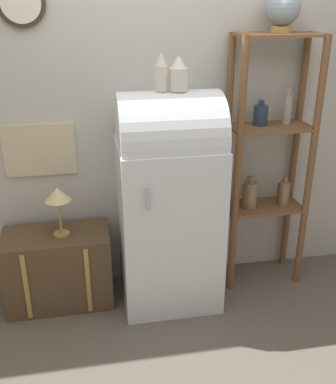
{
  "coord_description": "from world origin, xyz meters",
  "views": [
    {
      "loc": [
        -0.51,
        -2.51,
        2.04
      ],
      "look_at": [
        -0.01,
        0.25,
        0.83
      ],
      "focal_mm": 42.0,
      "sensor_mm": 36.0,
      "label": 1
    }
  ],
  "objects": [
    {
      "name": "suitcase_trunk",
      "position": [
        -0.79,
        0.31,
        0.27
      ],
      "size": [
        0.74,
        0.4,
        0.55
      ],
      "color": "brown",
      "rests_on": "ground_plane"
    },
    {
      "name": "globe",
      "position": [
        0.77,
        0.4,
        1.98
      ],
      "size": [
        0.22,
        0.22,
        0.26
      ],
      "color": "#AD8942",
      "rests_on": "shelf_unit"
    },
    {
      "name": "ground_plane",
      "position": [
        0.0,
        0.0,
        0.0
      ],
      "size": [
        12.0,
        12.0,
        0.0
      ],
      "primitive_type": "plane",
      "color": "#60564C"
    },
    {
      "name": "desk_lamp",
      "position": [
        -0.74,
        0.3,
        0.83
      ],
      "size": [
        0.18,
        0.18,
        0.35
      ],
      "color": "#AD8942",
      "rests_on": "suitcase_trunk"
    },
    {
      "name": "wall_back",
      "position": [
        -0.01,
        0.57,
        1.35
      ],
      "size": [
        7.0,
        0.09,
        2.7
      ],
      "color": "#B7B7AD",
      "rests_on": "ground_plane"
    },
    {
      "name": "refrigerator",
      "position": [
        -0.0,
        0.25,
        0.79
      ],
      "size": [
        0.67,
        0.63,
        1.52
      ],
      "color": "silver",
      "rests_on": "ground_plane"
    },
    {
      "name": "vase_center",
      "position": [
        0.06,
        0.24,
        1.61
      ],
      "size": [
        0.12,
        0.12,
        0.21
      ],
      "color": "beige",
      "rests_on": "refrigerator"
    },
    {
      "name": "vase_left",
      "position": [
        -0.05,
        0.25,
        1.63
      ],
      "size": [
        0.08,
        0.08,
        0.24
      ],
      "color": "beige",
      "rests_on": "refrigerator"
    },
    {
      "name": "shelf_unit",
      "position": [
        0.74,
        0.37,
        1.0
      ],
      "size": [
        0.59,
        0.32,
        1.84
      ],
      "color": "brown",
      "rests_on": "ground_plane"
    }
  ]
}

